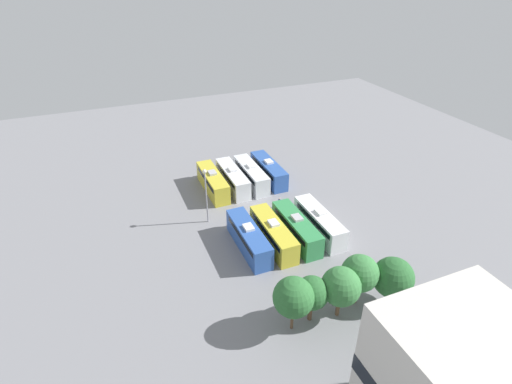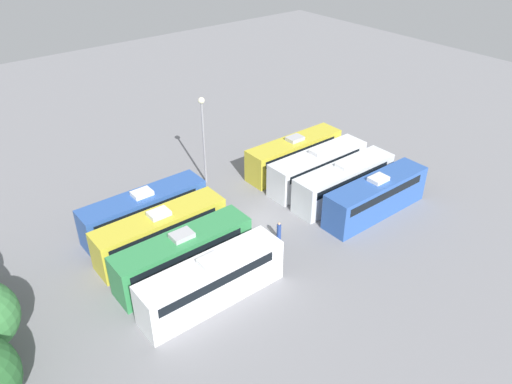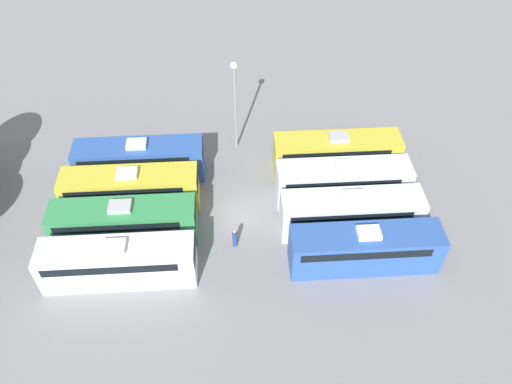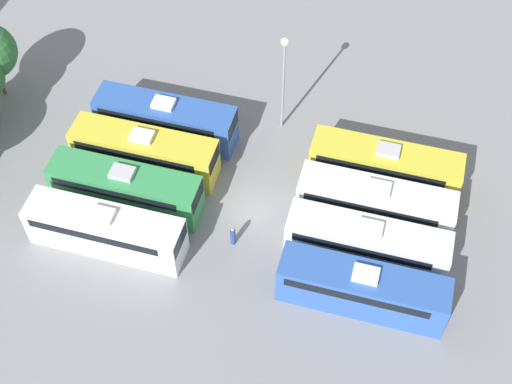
# 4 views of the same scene
# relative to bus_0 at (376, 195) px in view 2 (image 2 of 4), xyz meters

# --- Properties ---
(ground_plane) EXTENTS (120.83, 120.83, 0.00)m
(ground_plane) POSITION_rel_bus_0_xyz_m (5.18, 8.52, -1.80)
(ground_plane) COLOR gray
(bus_0) EXTENTS (2.62, 10.63, 3.62)m
(bus_0) POSITION_rel_bus_0_xyz_m (0.00, 0.00, 0.00)
(bus_0) COLOR #2D56A8
(bus_0) RESTS_ON ground_plane
(bus_1) EXTENTS (2.62, 10.63, 3.62)m
(bus_1) POSITION_rel_bus_0_xyz_m (3.43, 0.32, 0.00)
(bus_1) COLOR silver
(bus_1) RESTS_ON ground_plane
(bus_2) EXTENTS (2.62, 10.63, 3.62)m
(bus_2) POSITION_rel_bus_0_xyz_m (6.80, 0.33, 0.00)
(bus_2) COLOR silver
(bus_2) RESTS_ON ground_plane
(bus_3) EXTENTS (2.62, 10.63, 3.62)m
(bus_3) POSITION_rel_bus_0_xyz_m (10.26, 0.23, 0.00)
(bus_3) COLOR gold
(bus_3) RESTS_ON ground_plane
(bus_4) EXTENTS (2.62, 10.63, 3.62)m
(bus_4) POSITION_rel_bus_0_xyz_m (-0.13, 17.21, 0.00)
(bus_4) COLOR white
(bus_4) RESTS_ON ground_plane
(bus_5) EXTENTS (2.62, 10.63, 3.62)m
(bus_5) POSITION_rel_bus_0_xyz_m (3.51, 17.24, 0.00)
(bus_5) COLOR #338C4C
(bus_5) RESTS_ON ground_plane
(bus_6) EXTENTS (2.62, 10.63, 3.62)m
(bus_6) POSITION_rel_bus_0_xyz_m (6.98, 17.16, 0.00)
(bus_6) COLOR gold
(bus_6) RESTS_ON ground_plane
(bus_7) EXTENTS (2.62, 10.63, 3.62)m
(bus_7) POSITION_rel_bus_0_xyz_m (10.41, 16.80, 0.00)
(bus_7) COLOR #2D56A8
(bus_7) RESTS_ON ground_plane
(worker_person) EXTENTS (0.36, 0.36, 1.71)m
(worker_person) POSITION_rel_bus_0_xyz_m (2.23, 9.11, -1.00)
(worker_person) COLOR navy
(worker_person) RESTS_ON ground_plane
(light_pole) EXTENTS (0.60, 0.60, 8.69)m
(light_pole) POSITION_rel_bus_0_xyz_m (13.66, 8.58, 4.01)
(light_pole) COLOR gray
(light_pole) RESTS_ON ground_plane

